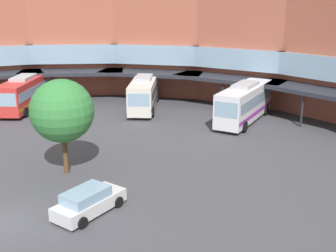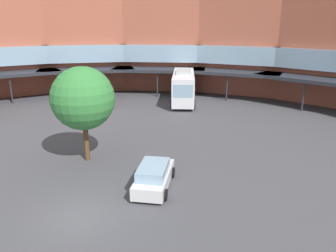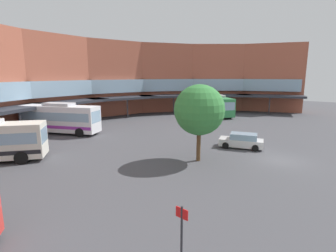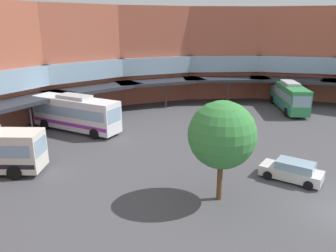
# 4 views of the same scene
# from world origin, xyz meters

# --- Properties ---
(station_building) EXTENTS (77.05, 36.39, 13.51)m
(station_building) POSITION_xyz_m (0.00, 24.19, 6.51)
(station_building) COLOR #AD5942
(station_building) RESTS_ON ground
(bus_1) EXTENTS (6.09, 10.49, 3.96)m
(bus_1) POSITION_xyz_m (-4.76, 25.86, 2.00)
(bus_1) COLOR white
(bus_1) RESTS_ON ground
(bus_2) EXTENTS (8.92, 9.19, 3.80)m
(bus_2) POSITION_xyz_m (21.03, 15.78, 1.92)
(bus_2) COLOR #338C4C
(bus_2) RESTS_ON ground
(parked_car) EXTENTS (2.90, 4.72, 1.53)m
(parked_car) POSITION_xyz_m (2.02, 4.33, 0.74)
(parked_car) COLOR silver
(parked_car) RESTS_ON ground
(plaza_tree) EXTENTS (4.37, 4.37, 6.73)m
(plaza_tree) POSITION_xyz_m (-4.23, 6.03, 4.53)
(plaza_tree) COLOR brown
(plaza_tree) RESTS_ON ground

